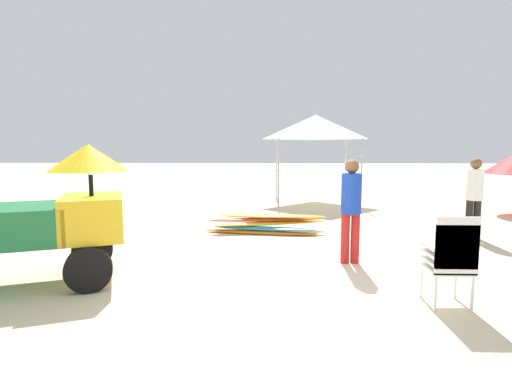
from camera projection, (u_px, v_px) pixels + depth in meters
name	position (u px, v px, depth m)	size (l,w,h in m)	color
ground	(275.00, 285.00, 5.50)	(80.00, 80.00, 0.00)	beige
utility_cart	(29.00, 229.00, 5.42)	(2.81, 2.06, 1.50)	#1E6B38
stacked_plastic_chairs	(452.00, 254.00, 4.65)	(0.48, 0.48, 1.11)	silver
surfboard_pile	(267.00, 224.00, 8.81)	(2.73, 0.93, 0.40)	orange
lifeguard_near_left	(474.00, 193.00, 8.17)	(0.32, 0.32, 1.66)	black
lifeguard_far_right	(351.00, 204.00, 6.44)	(0.32, 0.32, 1.69)	red
popup_canopy	(316.00, 127.00, 13.50)	(2.61, 2.61, 2.95)	#B2B2B7
beach_umbrella_mid	(88.00, 158.00, 11.14)	(2.15, 2.15, 1.96)	beige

